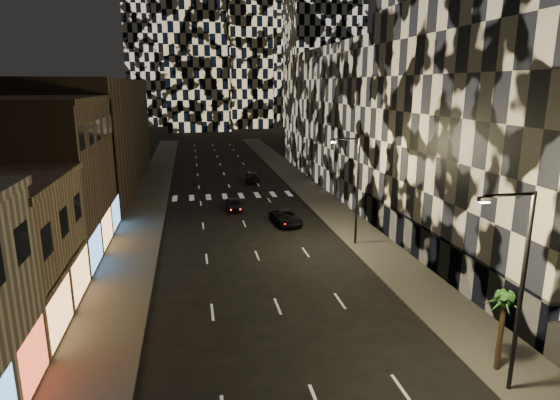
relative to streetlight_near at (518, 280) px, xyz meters
name	(u,v)px	position (x,y,z in m)	size (l,w,h in m)	color
sidewalk_left	(149,199)	(-18.35, 40.00, -5.28)	(4.00, 120.00, 0.15)	#47443F
sidewalk_right	(312,192)	(1.65, 40.00, -5.28)	(4.00, 120.00, 0.15)	#47443F
curb_left	(167,198)	(-16.25, 40.00, -5.28)	(0.20, 120.00, 0.15)	#4C4C47
curb_right	(296,193)	(-0.45, 40.00, -5.28)	(0.20, 120.00, 0.15)	#4C4C47
retail_brown	(37,179)	(-25.35, 23.50, 0.65)	(10.00, 15.00, 12.00)	brown
retail_filler_left	(97,133)	(-25.35, 50.00, 1.65)	(10.00, 40.00, 14.00)	brown
midrise_right	(535,117)	(11.65, 14.50, 5.65)	(16.00, 25.00, 22.00)	#232326
midrise_base	(428,247)	(3.95, 14.50, -3.85)	(0.60, 25.00, 3.00)	#383838
midrise_filler_right	(369,116)	(11.65, 47.00, 3.65)	(16.00, 40.00, 18.00)	#232326
streetlight_near	(518,280)	(0.00, 0.00, 0.00)	(2.55, 0.25, 9.00)	black
streetlight_far	(355,184)	(0.00, 20.00, 0.00)	(2.55, 0.25, 9.00)	black
car_dark_midlane	(234,204)	(-8.86, 33.24, -4.69)	(1.56, 3.87, 1.32)	black
car_dark_oncoming	(252,177)	(-4.85, 48.24, -4.68)	(1.87, 4.61, 1.34)	black
car_dark_rightlane	(286,218)	(-4.35, 27.03, -4.69)	(2.21, 4.80, 1.33)	black
palm_tree	(504,306)	(0.65, 1.44, -1.94)	(2.01, 2.00, 3.95)	#47331E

